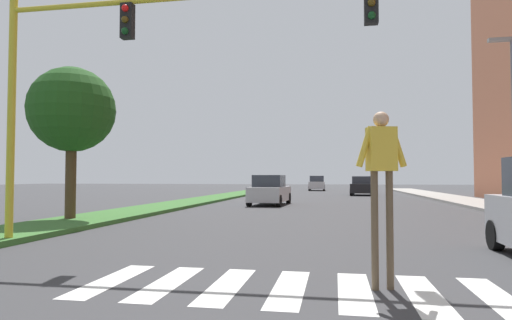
# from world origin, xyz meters

# --- Properties ---
(ground_plane) EXTENTS (140.00, 140.00, 0.00)m
(ground_plane) POSITION_xyz_m (0.00, 30.00, 0.00)
(ground_plane) COLOR #38383A
(crosswalk) EXTENTS (5.85, 2.20, 0.01)m
(crosswalk) POSITION_xyz_m (0.00, 7.64, 0.00)
(crosswalk) COLOR silver
(crosswalk) RESTS_ON ground_plane
(median_strip) EXTENTS (2.58, 64.00, 0.15)m
(median_strip) POSITION_xyz_m (-7.88, 28.00, 0.07)
(median_strip) COLOR #386B2D
(median_strip) RESTS_ON ground_plane
(tree_mid) EXTENTS (2.96, 2.96, 5.26)m
(tree_mid) POSITION_xyz_m (-8.38, 15.26, 3.89)
(tree_mid) COLOR #4C3823
(tree_mid) RESTS_ON median_strip
(sidewalk_right) EXTENTS (3.00, 64.00, 0.15)m
(sidewalk_right) POSITION_xyz_m (8.73, 28.00, 0.07)
(sidewalk_right) COLOR #9E9991
(sidewalk_right) RESTS_ON ground_plane
(traffic_light_gantry) EXTENTS (9.85, 0.30, 6.00)m
(traffic_light_gantry) POSITION_xyz_m (-3.94, 10.56, 4.40)
(traffic_light_gantry) COLOR gold
(traffic_light_gantry) RESTS_ON median_strip
(street_lamp_right) EXTENTS (1.02, 0.24, 7.50)m
(street_lamp_right) POSITION_xyz_m (8.13, 21.87, 4.59)
(street_lamp_right) COLOR slate
(street_lamp_right) RESTS_ON sidewalk_right
(pedestrian_performer) EXTENTS (0.74, 0.34, 2.49)m
(pedestrian_performer) POSITION_xyz_m (1.29, 7.80, 1.66)
(pedestrian_performer) COLOR brown
(pedestrian_performer) RESTS_ON ground_plane
(sedan_midblock) EXTENTS (2.05, 4.15, 1.69)m
(sedan_midblock) POSITION_xyz_m (-3.01, 26.08, 0.78)
(sedan_midblock) COLOR #B7B7BC
(sedan_midblock) RESTS_ON ground_plane
(sedan_distant) EXTENTS (2.23, 4.17, 1.65)m
(sedan_distant) POSITION_xyz_m (2.97, 40.93, 0.77)
(sedan_distant) COLOR black
(sedan_distant) RESTS_ON ground_plane
(sedan_far_horizon) EXTENTS (1.98, 4.17, 1.74)m
(sedan_far_horizon) POSITION_xyz_m (-1.47, 53.88, 0.80)
(sedan_far_horizon) COLOR #B7B7BC
(sedan_far_horizon) RESTS_ON ground_plane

